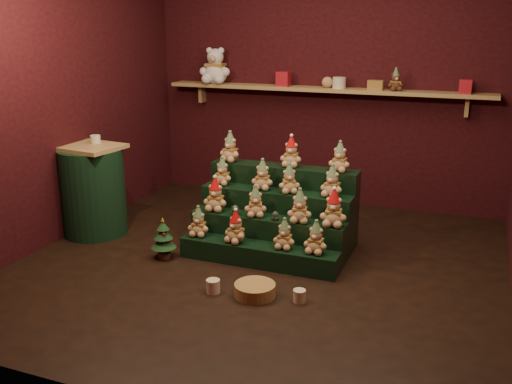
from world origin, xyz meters
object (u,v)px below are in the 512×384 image
at_px(riser_tier_front, 258,255).
at_px(brown_bear, 396,80).
at_px(side_table, 93,190).
at_px(mug_left, 213,286).
at_px(white_bear, 215,61).
at_px(snow_globe_b, 275,216).
at_px(wicker_basket, 255,290).
at_px(mug_right, 299,296).
at_px(mini_christmas_tree, 163,238).
at_px(snow_globe_a, 235,210).
at_px(snow_globe_c, 303,219).

xyz_separation_m(riser_tier_front, brown_bear, (0.80, 1.85, 1.34)).
distance_m(side_table, mug_left, 1.85).
xyz_separation_m(side_table, white_bear, (0.52, 1.72, 1.14)).
relative_size(snow_globe_b, side_table, 0.09).
xyz_separation_m(snow_globe_b, wicker_basket, (0.10, -0.72, -0.35)).
bearing_deg(white_bear, mug_right, -59.22).
height_order(side_table, brown_bear, brown_bear).
xyz_separation_m(wicker_basket, white_bear, (-1.44, 2.41, 1.53)).
xyz_separation_m(side_table, mini_christmas_tree, (0.95, -0.30, -0.25)).
distance_m(riser_tier_front, side_table, 1.81).
relative_size(mini_christmas_tree, mug_right, 3.93).
bearing_deg(riser_tier_front, side_table, 175.73).
height_order(snow_globe_a, wicker_basket, snow_globe_a).
xyz_separation_m(mini_christmas_tree, white_bear, (-0.43, 2.02, 1.39)).
relative_size(snow_globe_c, white_bear, 0.18).
relative_size(snow_globe_a, snow_globe_b, 1.15).
xyz_separation_m(snow_globe_b, side_table, (-1.87, -0.03, 0.04)).
bearing_deg(mini_christmas_tree, white_bear, 101.91).
bearing_deg(brown_bear, side_table, -173.99).
height_order(snow_globe_a, mug_right, snow_globe_a).
xyz_separation_m(snow_globe_b, mini_christmas_tree, (-0.92, -0.33, -0.22)).
relative_size(snow_globe_a, mug_right, 0.97).
xyz_separation_m(riser_tier_front, snow_globe_a, (-0.28, 0.16, 0.32)).
height_order(mini_christmas_tree, white_bear, white_bear).
bearing_deg(riser_tier_front, snow_globe_b, 59.28).
xyz_separation_m(snow_globe_c, white_bear, (-1.60, 1.69, 1.17)).
bearing_deg(mini_christmas_tree, snow_globe_a, 31.29).
relative_size(side_table, white_bear, 1.73).
xyz_separation_m(riser_tier_front, mug_right, (0.53, -0.53, -0.04)).
bearing_deg(snow_globe_c, brown_bear, 74.97).
bearing_deg(white_bear, riser_tier_front, -62.04).
bearing_deg(brown_bear, mini_christmas_tree, -156.51).
bearing_deg(snow_globe_b, snow_globe_a, 180.00).
distance_m(mug_right, white_bear, 3.35).
bearing_deg(white_bear, mug_left, -71.72).
distance_m(snow_globe_a, side_table, 1.49).
relative_size(snow_globe_a, side_table, 0.11).
bearing_deg(mug_left, mug_right, 8.44).
height_order(side_table, mini_christmas_tree, side_table).
distance_m(snow_globe_a, mug_left, 0.88).
relative_size(snow_globe_a, mug_left, 0.88).
distance_m(mug_right, wicker_basket, 0.35).
bearing_deg(snow_globe_c, side_table, -179.26).
bearing_deg(white_bear, snow_globe_b, -57.58).
bearing_deg(mug_right, snow_globe_c, 105.58).
height_order(riser_tier_front, snow_globe_a, snow_globe_a).
xyz_separation_m(riser_tier_front, side_table, (-1.77, 0.13, 0.35)).
height_order(side_table, mug_left, side_table).
relative_size(snow_globe_a, white_bear, 0.18).
relative_size(riser_tier_front, snow_globe_c, 14.85).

